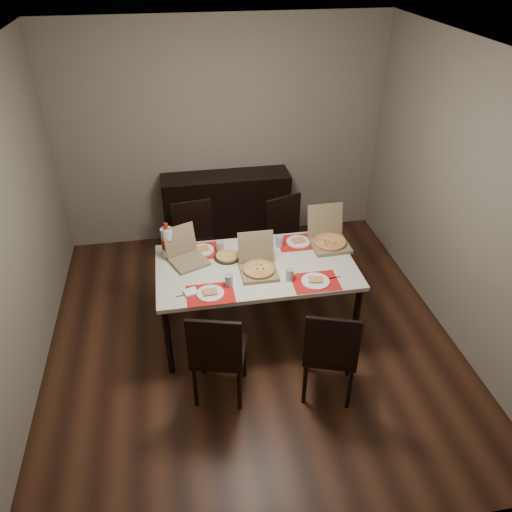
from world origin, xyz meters
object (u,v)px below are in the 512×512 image
object	(u,v)px
pizza_box_center	(258,266)
chair_near_right	(330,350)
sideboard	(227,210)
dip_bowl	(267,251)
chair_near_left	(218,352)
chair_far_left	(196,241)
dining_table	(256,271)
soda_bottle	(168,242)
chair_far_right	(288,236)

from	to	relation	value
pizza_box_center	chair_near_right	bearing A→B (deg)	-62.57
sideboard	dip_bowl	world-z (taller)	sideboard
sideboard	chair_near_right	size ratio (longest dim) A/B	1.61
chair_near_left	pizza_box_center	world-z (taller)	pizza_box_center
chair_near_right	chair_far_left	bearing A→B (deg)	117.01
dining_table	chair_near_right	world-z (taller)	chair_near_right
chair_near_left	soda_bottle	bearing A→B (deg)	106.55
sideboard	chair_near_right	bearing A→B (deg)	-78.99
chair_far_left	soda_bottle	xyz separation A→B (m)	(-0.28, -0.60, 0.39)
chair_near_right	chair_far_left	size ratio (longest dim) A/B	1.00
dining_table	dip_bowl	world-z (taller)	dip_bowl
chair_near_left	chair_near_right	world-z (taller)	same
chair_far_left	pizza_box_center	bearing A→B (deg)	-63.35
pizza_box_center	soda_bottle	world-z (taller)	soda_bottle
chair_far_left	dip_bowl	bearing A→B (deg)	-47.54
chair_near_right	chair_far_left	distance (m)	2.05
pizza_box_center	soda_bottle	bearing A→B (deg)	153.13
sideboard	pizza_box_center	bearing A→B (deg)	-87.64
dip_bowl	dining_table	bearing A→B (deg)	-124.81
chair_far_left	chair_far_right	xyz separation A→B (m)	(1.00, -0.06, 0.00)
sideboard	dip_bowl	size ratio (longest dim) A/B	14.73
dining_table	chair_near_right	xyz separation A→B (m)	(0.44, -0.93, -0.17)
dining_table	chair_near_left	world-z (taller)	chair_near_left
chair_near_right	soda_bottle	size ratio (longest dim) A/B	2.69
chair_near_right	dip_bowl	world-z (taller)	chair_near_right
pizza_box_center	chair_near_left	bearing A→B (deg)	-122.76
chair_near_right	dining_table	bearing A→B (deg)	115.01
chair_near_left	soda_bottle	size ratio (longest dim) A/B	2.69
dining_table	chair_far_left	world-z (taller)	chair_far_left
dip_bowl	soda_bottle	xyz separation A→B (m)	(-0.91, 0.09, 0.13)
dip_bowl	pizza_box_center	bearing A→B (deg)	-114.55
chair_far_left	chair_near_right	bearing A→B (deg)	-62.99
chair_far_left	dip_bowl	distance (m)	0.98
pizza_box_center	dining_table	bearing A→B (deg)	91.46
sideboard	chair_far_right	size ratio (longest dim) A/B	1.61
chair_near_left	chair_near_right	xyz separation A→B (m)	(0.88, -0.13, 0.00)
chair_far_right	soda_bottle	bearing A→B (deg)	-156.91
chair_near_left	chair_far_left	distance (m)	1.70
sideboard	soda_bottle	size ratio (longest dim) A/B	4.33
sideboard	chair_near_right	distance (m)	2.65
dining_table	pizza_box_center	xyz separation A→B (m)	(0.00, -0.10, 0.12)
sideboard	dip_bowl	xyz separation A→B (m)	(0.21, -1.46, 0.31)
chair_near_left	chair_far_right	distance (m)	1.89
chair_near_right	dip_bowl	distance (m)	1.20
chair_near_right	soda_bottle	xyz separation A→B (m)	(-1.21, 1.23, 0.39)
dip_bowl	soda_bottle	distance (m)	0.93
dip_bowl	sideboard	bearing A→B (deg)	98.16
chair_near_left	soda_bottle	distance (m)	1.20
pizza_box_center	soda_bottle	distance (m)	0.87
chair_near_left	dip_bowl	distance (m)	1.19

